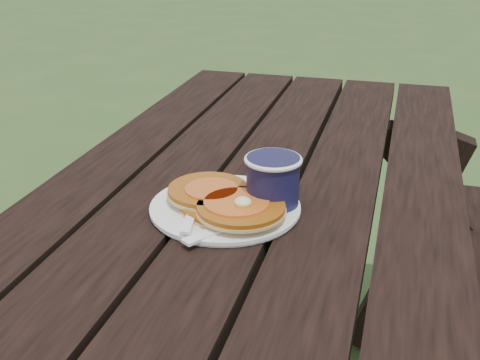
# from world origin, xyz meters

# --- Properties ---
(plate) EXTENTS (0.32, 0.32, 0.01)m
(plate) POSITION_xyz_m (-0.02, -0.02, 0.76)
(plate) COLOR white
(plate) RESTS_ON picnic_table
(pancake_stack) EXTENTS (0.21, 0.19, 0.04)m
(pancake_stack) POSITION_xyz_m (-0.01, -0.04, 0.77)
(pancake_stack) COLOR #A65712
(pancake_stack) RESTS_ON plate
(knife) EXTENTS (0.11, 0.16, 0.00)m
(knife) POSITION_xyz_m (0.01, -0.09, 0.76)
(knife) COLOR white
(knife) RESTS_ON plate
(fork) EXTENTS (0.06, 0.16, 0.01)m
(fork) POSITION_xyz_m (-0.05, -0.09, 0.77)
(fork) COLOR white
(fork) RESTS_ON plate
(coffee_cup) EXTENTS (0.10, 0.10, 0.09)m
(coffee_cup) POSITION_xyz_m (0.06, 0.01, 0.80)
(coffee_cup) COLOR #141335
(coffee_cup) RESTS_ON picnic_table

